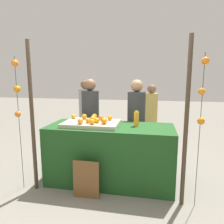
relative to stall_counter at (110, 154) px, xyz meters
name	(u,v)px	position (x,y,z in m)	size (l,w,h in m)	color
ground_plane	(110,181)	(0.00, 0.00, -0.47)	(24.00, 24.00, 0.00)	gray
stall_counter	(110,154)	(0.00, 0.00, 0.00)	(2.01, 0.81, 0.94)	#1E4C1E
orange_tray	(92,123)	(-0.30, -0.01, 0.50)	(0.88, 0.59, 0.06)	#B2AD99
orange_0	(80,121)	(-0.42, -0.21, 0.58)	(0.09, 0.09, 0.09)	orange
orange_1	(105,120)	(-0.08, -0.05, 0.57)	(0.08, 0.08, 0.08)	orange
orange_2	(110,118)	(-0.04, 0.16, 0.57)	(0.08, 0.08, 0.08)	orange
orange_3	(88,120)	(-0.33, -0.11, 0.57)	(0.08, 0.08, 0.08)	orange
orange_4	(94,120)	(-0.26, -0.04, 0.57)	(0.08, 0.08, 0.08)	orange
orange_5	(93,119)	(-0.30, 0.02, 0.57)	(0.08, 0.08, 0.08)	orange
orange_6	(94,116)	(-0.32, 0.22, 0.57)	(0.09, 0.09, 0.09)	orange
orange_7	(73,116)	(-0.68, 0.17, 0.57)	(0.07, 0.07, 0.07)	orange
orange_8	(92,122)	(-0.24, -0.20, 0.57)	(0.08, 0.08, 0.08)	orange
orange_9	(101,118)	(-0.19, 0.14, 0.57)	(0.08, 0.08, 0.08)	orange
orange_10	(104,121)	(-0.07, -0.14, 0.58)	(0.09, 0.09, 0.09)	orange
orange_11	(97,120)	(-0.19, -0.08, 0.57)	(0.08, 0.08, 0.08)	orange
orange_12	(94,117)	(-0.31, 0.15, 0.57)	(0.08, 0.08, 0.08)	orange
orange_13	(84,117)	(-0.49, 0.16, 0.58)	(0.09, 0.09, 0.09)	orange
juice_bottle	(136,119)	(0.41, 0.08, 0.59)	(0.08, 0.08, 0.25)	orange
chalkboard_sign	(86,180)	(-0.24, -0.55, -0.20)	(0.38, 0.03, 0.57)	brown
vendor_left	(91,124)	(-0.54, 0.71, 0.31)	(0.34, 0.34, 1.68)	#333338
vendor_right	(136,127)	(0.36, 0.68, 0.30)	(0.33, 0.33, 1.67)	#333338
crowd_person_0	(85,114)	(-1.08, 2.01, 0.28)	(0.32, 0.32, 1.62)	#99999E
crowd_person_1	(151,119)	(0.62, 1.85, 0.24)	(0.31, 0.31, 1.53)	tan
canopy_post_left	(32,118)	(-1.08, -0.44, 0.65)	(0.06, 0.06, 2.23)	#473828
canopy_post_right	(186,124)	(1.08, -0.44, 0.65)	(0.06, 0.06, 2.23)	#473828
garland_strand_left	(17,88)	(-1.29, -0.46, 1.08)	(0.11, 0.11, 2.01)	#2D4C23
garland_strand_right	(203,93)	(1.25, -0.45, 1.05)	(0.11, 0.11, 2.01)	#2D4C23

